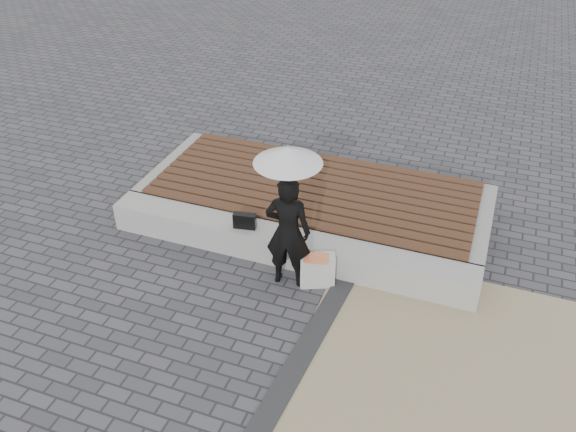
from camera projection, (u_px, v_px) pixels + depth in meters
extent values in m
plane|color=#46464B|center=(236.00, 340.00, 6.89)|extent=(80.00, 80.00, 0.00)
cube|color=#2B2B2D|center=(282.00, 390.00, 6.28)|extent=(0.61, 5.20, 0.04)
cube|color=#A2A39E|center=(286.00, 246.00, 8.02)|extent=(5.00, 0.45, 0.40)
cube|color=#9C9C97|center=(315.00, 200.00, 8.95)|extent=(5.00, 2.00, 0.40)
imported|color=black|center=(288.00, 232.00, 7.31)|extent=(0.60, 0.44, 1.54)
cylinder|color=#AEAEB2|center=(288.00, 193.00, 6.99)|extent=(0.01, 0.01, 0.79)
cone|color=silver|center=(288.00, 155.00, 6.72)|extent=(0.79, 0.79, 0.19)
sphere|color=#AEAEB2|center=(288.00, 146.00, 6.66)|extent=(0.03, 0.03, 0.03)
cube|color=black|center=(245.00, 221.00, 7.96)|extent=(0.31, 0.16, 0.21)
cube|color=beige|center=(317.00, 270.00, 7.56)|extent=(0.47, 0.33, 0.45)
cube|color=#FB3F59|center=(316.00, 258.00, 7.39)|extent=(0.34, 0.28, 0.01)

